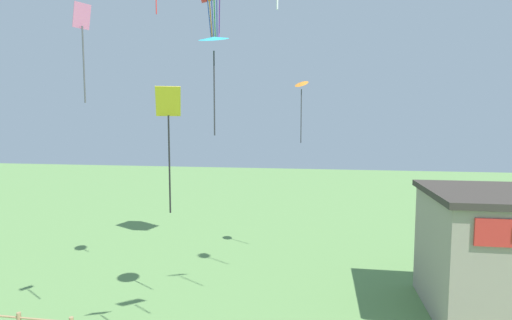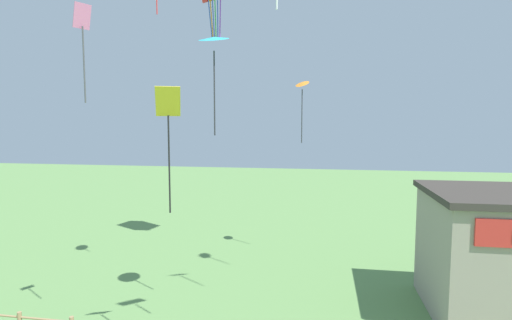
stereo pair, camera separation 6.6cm
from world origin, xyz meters
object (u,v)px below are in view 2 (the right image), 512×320
(kite_pink_diamond, at_px, (83,36))
(kite_cyan_delta, at_px, (214,42))
(kite_yellow_diamond, at_px, (168,123))
(kite_orange_delta, at_px, (302,90))

(kite_pink_diamond, bearing_deg, kite_cyan_delta, 28.89)
(kite_yellow_diamond, bearing_deg, kite_cyan_delta, 77.89)
(kite_yellow_diamond, height_order, kite_pink_diamond, kite_pink_diamond)
(kite_yellow_diamond, bearing_deg, kite_orange_delta, 72.35)
(kite_yellow_diamond, distance_m, kite_pink_diamond, 4.20)
(kite_cyan_delta, bearing_deg, kite_pink_diamond, -151.11)
(kite_yellow_diamond, relative_size, kite_orange_delta, 1.10)
(kite_pink_diamond, bearing_deg, kite_orange_delta, 56.26)
(kite_yellow_diamond, height_order, kite_orange_delta, kite_orange_delta)
(kite_pink_diamond, relative_size, kite_orange_delta, 0.93)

